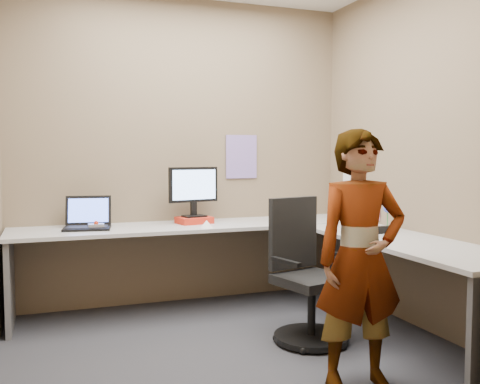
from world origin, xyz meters
name	(u,v)px	position (x,y,z in m)	size (l,w,h in m)	color
ground	(231,348)	(0.00, 0.00, 0.00)	(3.00, 3.00, 0.00)	#292A2F
wall_back	(183,151)	(0.00, 1.30, 1.35)	(3.00, 3.00, 0.00)	brown
wall_right	(416,151)	(1.50, 0.00, 1.35)	(2.70, 2.70, 0.00)	brown
desk	(268,250)	(0.44, 0.39, 0.59)	(2.98, 2.58, 0.73)	#AAAAAA
paper_ream	(194,220)	(0.03, 1.04, 0.76)	(0.28, 0.21, 0.06)	red
monitor	(194,187)	(0.03, 1.05, 1.04)	(0.45, 0.17, 0.43)	black
laptop	(88,220)	(-0.86, 1.03, 0.80)	(0.40, 0.35, 0.26)	black
trackball_mouse	(96,226)	(-0.80, 0.95, 0.76)	(0.12, 0.08, 0.07)	#B7B7BC
origami	(207,224)	(0.05, 0.75, 0.76)	(0.10, 0.10, 0.06)	white
stapler	(384,230)	(1.22, -0.01, 0.76)	(0.15, 0.04, 0.06)	black
flower	(388,213)	(1.30, 0.07, 0.87)	(0.07, 0.07, 0.22)	brown
calendar_purple	(241,157)	(0.55, 1.29, 1.30)	(0.30, 0.01, 0.40)	#846BB7
calendar_white	(352,162)	(1.49, 0.90, 1.25)	(0.01, 0.28, 0.38)	white
sticky_note_a	(373,197)	(1.49, 0.55, 0.95)	(0.01, 0.07, 0.07)	#F2E059
sticky_note_b	(369,212)	(1.49, 0.60, 0.82)	(0.01, 0.07, 0.07)	pink
sticky_note_c	(377,216)	(1.49, 0.48, 0.80)	(0.01, 0.07, 0.07)	pink
sticky_note_d	(363,200)	(1.49, 0.70, 0.92)	(0.01, 0.07, 0.07)	#F2E059
office_chair	(306,284)	(0.55, -0.03, 0.41)	(0.56, 0.54, 0.99)	black
person	(360,259)	(0.50, -0.80, 0.73)	(0.53, 0.35, 1.47)	#999399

